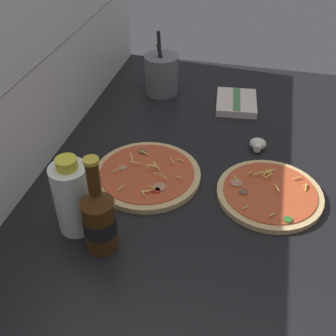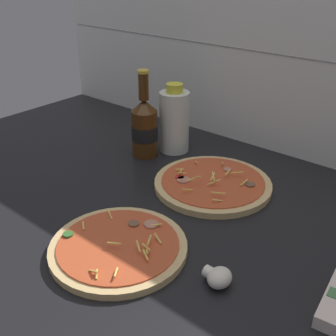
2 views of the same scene
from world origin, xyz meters
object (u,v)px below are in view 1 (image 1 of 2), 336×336
at_px(pizza_far, 147,175).
at_px(dish_towel, 236,102).
at_px(oil_bottle, 73,197).
at_px(utensil_crock, 162,74).
at_px(mushroom_left, 258,144).
at_px(pizza_near, 269,194).
at_px(beer_bottle, 99,218).

distance_m(pizza_far, dish_towel, 0.48).
bearing_deg(oil_bottle, utensil_crock, -2.36).
bearing_deg(mushroom_left, pizza_near, -167.39).
relative_size(beer_bottle, mushroom_left, 4.79).
height_order(oil_bottle, mushroom_left, oil_bottle).
height_order(pizza_near, dish_towel, pizza_near).
bearing_deg(pizza_far, pizza_near, -89.78).
distance_m(beer_bottle, mushroom_left, 0.55).
bearing_deg(oil_bottle, beer_bottle, -118.82).
bearing_deg(pizza_near, utensil_crock, 40.44).
xyz_separation_m(pizza_near, pizza_far, (-0.00, 0.32, 0.00)).
bearing_deg(pizza_far, dish_towel, -23.24).
bearing_deg(utensil_crock, beer_bottle, -176.09).
bearing_deg(beer_bottle, dish_towel, -17.62).
xyz_separation_m(pizza_far, dish_towel, (0.44, -0.19, 0.00)).
relative_size(utensil_crock, dish_towel, 1.23).
xyz_separation_m(beer_bottle, oil_bottle, (0.04, 0.08, 0.01)).
xyz_separation_m(pizza_far, oil_bottle, (-0.21, 0.11, 0.08)).
distance_m(pizza_far, beer_bottle, 0.27).
height_order(beer_bottle, oil_bottle, beer_bottle).
relative_size(oil_bottle, mushroom_left, 3.88).
distance_m(beer_bottle, dish_towel, 0.73).
bearing_deg(beer_bottle, mushroom_left, -34.16).
bearing_deg(pizza_near, pizza_far, 90.22).
height_order(pizza_near, pizza_far, pizza_far).
height_order(pizza_near, beer_bottle, beer_bottle).
xyz_separation_m(utensil_crock, dish_towel, (-0.03, -0.27, -0.06)).
xyz_separation_m(beer_bottle, utensil_crock, (0.73, 0.05, -0.02)).
relative_size(pizza_far, oil_bottle, 1.46).
height_order(pizza_near, oil_bottle, oil_bottle).
bearing_deg(beer_bottle, utensil_crock, 3.91).
xyz_separation_m(pizza_far, mushroom_left, (0.20, -0.28, 0.01)).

